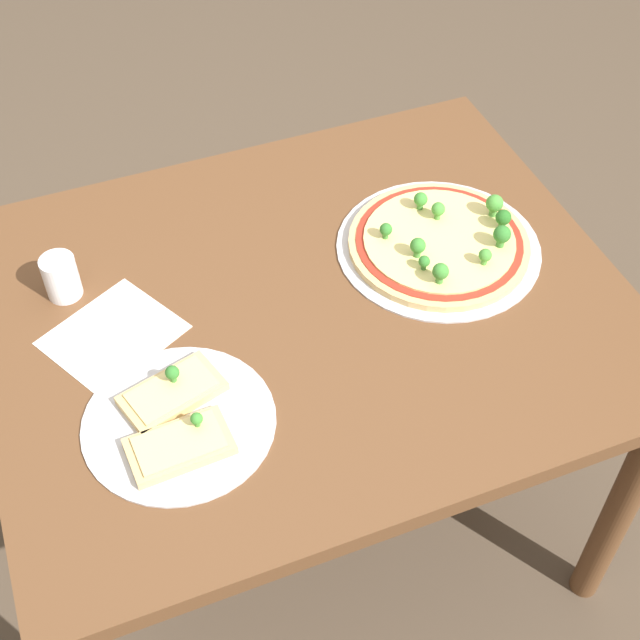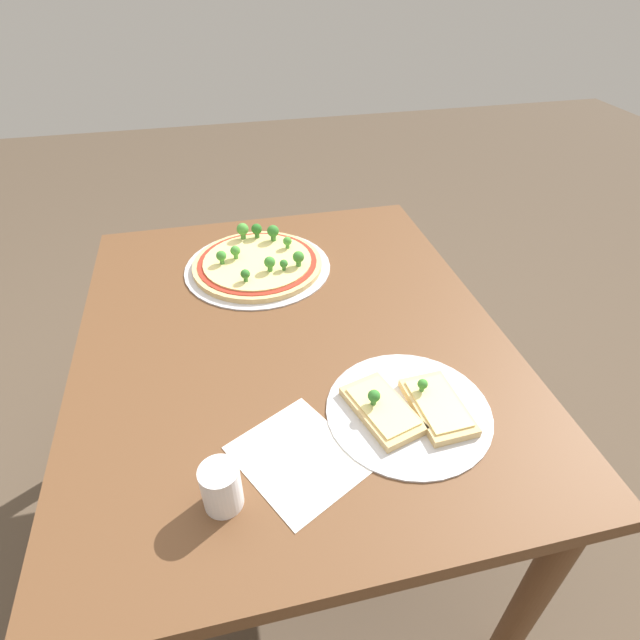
{
  "view_description": "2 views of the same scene",
  "coord_description": "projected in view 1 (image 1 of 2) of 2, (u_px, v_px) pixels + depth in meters",
  "views": [
    {
      "loc": [
        -0.37,
        -1.01,
        1.87
      ],
      "look_at": [
        0.0,
        -0.07,
        0.74
      ],
      "focal_mm": 50.0,
      "sensor_mm": 36.0,
      "label": 1
    },
    {
      "loc": [
        -0.85,
        0.13,
        1.43
      ],
      "look_at": [
        0.0,
        -0.07,
        0.74
      ],
      "focal_mm": 28.0,
      "sensor_mm": 36.0,
      "label": 2
    }
  ],
  "objects": [
    {
      "name": "ground_plane",
      "position": [
        308.0,
        510.0,
        2.11
      ],
      "size": [
        8.0,
        8.0,
        0.0
      ],
      "primitive_type": "plane",
      "color": "brown"
    },
    {
      "name": "dining_table",
      "position": [
        305.0,
        336.0,
        1.64
      ],
      "size": [
        1.12,
        0.92,
        0.72
      ],
      "color": "brown",
      "rests_on": "ground_plane"
    },
    {
      "name": "pizza_tray_whole",
      "position": [
        441.0,
        243.0,
        1.65
      ],
      "size": [
        0.38,
        0.38,
        0.07
      ],
      "color": "silver",
      "rests_on": "dining_table"
    },
    {
      "name": "pizza_tray_slice",
      "position": [
        177.0,
        419.0,
        1.39
      ],
      "size": [
        0.31,
        0.31,
        0.06
      ],
      "color": "silver",
      "rests_on": "dining_table"
    },
    {
      "name": "drinking_cup",
      "position": [
        61.0,
        277.0,
        1.56
      ],
      "size": [
        0.06,
        0.06,
        0.08
      ],
      "primitive_type": "cylinder",
      "color": "white",
      "rests_on": "dining_table"
    },
    {
      "name": "paper_menu",
      "position": [
        113.0,
        335.0,
        1.52
      ],
      "size": [
        0.26,
        0.25,
        0.0
      ],
      "primitive_type": "cube",
      "rotation": [
        0.0,
        0.0,
        0.49
      ],
      "color": "white",
      "rests_on": "dining_table"
    }
  ]
}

